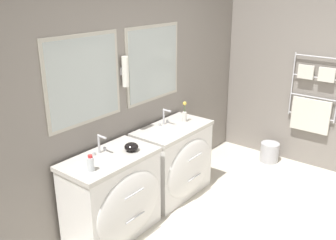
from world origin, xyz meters
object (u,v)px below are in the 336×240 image
flower_vase (185,114)px  vanity_right (175,161)px  waste_bin (270,152)px  amenity_bowl (131,147)px  toiletry_bottle (91,164)px  vanity_left (114,196)px

flower_vase → vanity_right: bearing=-171.5°
flower_vase → waste_bin: flower_vase is taller
amenity_bowl → flower_vase: 1.00m
amenity_bowl → vanity_right: bearing=3.2°
waste_bin → vanity_right: bearing=160.9°
amenity_bowl → waste_bin: 2.48m
amenity_bowl → waste_bin: (2.31, -0.49, -0.75)m
toiletry_bottle → flower_vase: bearing=3.2°
amenity_bowl → waste_bin: size_ratio=0.50×
vanity_right → flower_vase: size_ratio=3.81×
vanity_left → vanity_right: bearing=0.0°
vanity_right → vanity_left: bearing=180.0°
vanity_right → toiletry_bottle: (-1.30, -0.05, 0.49)m
waste_bin → vanity_left: bearing=168.1°
vanity_right → toiletry_bottle: bearing=-177.7°
toiletry_bottle → waste_bin: toiletry_bottle is taller
vanity_left → toiletry_bottle: size_ratio=6.26×
vanity_left → toiletry_bottle: toiletry_bottle is taller
flower_vase → waste_bin: size_ratio=0.90×
flower_vase → waste_bin: bearing=-23.3°
vanity_right → flower_vase: 0.57m
vanity_left → amenity_bowl: bearing=-10.9°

